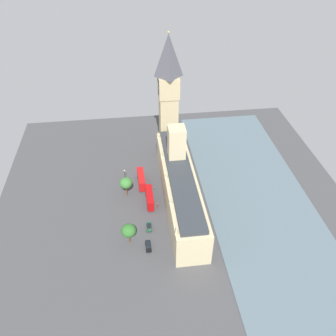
{
  "coord_description": "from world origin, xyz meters",
  "views": [
    {
      "loc": [
        14.22,
        93.45,
        91.88
      ],
      "look_at": [
        1.0,
        -11.67,
        7.65
      ],
      "focal_mm": 36.97,
      "sensor_mm": 36.0,
      "label": 1
    }
  ],
  "objects_px": {
    "plane_tree_opposite_hall": "(129,231)",
    "car_black_leading": "(148,246)",
    "clock_tower": "(168,96)",
    "pedestrian_trailing": "(158,205)",
    "double_decker_bus_corner": "(150,198)",
    "parliament_building": "(180,185)",
    "double_decker_bus_near_tower": "(141,179)",
    "plane_tree_under_trees": "(126,183)",
    "street_lamp_kerbside": "(125,174)",
    "car_dark_green_by_river_gate": "(149,227)",
    "pedestrian_midblock": "(155,188)"
  },
  "relations": [
    {
      "from": "plane_tree_opposite_hall",
      "to": "car_black_leading",
      "type": "bearing_deg",
      "value": 152.78
    },
    {
      "from": "clock_tower",
      "to": "pedestrian_trailing",
      "type": "height_order",
      "value": "clock_tower"
    },
    {
      "from": "plane_tree_opposite_hall",
      "to": "double_decker_bus_corner",
      "type": "bearing_deg",
      "value": -114.8
    },
    {
      "from": "parliament_building",
      "to": "double_decker_bus_near_tower",
      "type": "height_order",
      "value": "parliament_building"
    },
    {
      "from": "plane_tree_opposite_hall",
      "to": "plane_tree_under_trees",
      "type": "bearing_deg",
      "value": -89.66
    },
    {
      "from": "pedestrian_trailing",
      "to": "street_lamp_kerbside",
      "type": "height_order",
      "value": "street_lamp_kerbside"
    },
    {
      "from": "parliament_building",
      "to": "plane_tree_opposite_hall",
      "type": "height_order",
      "value": "parliament_building"
    },
    {
      "from": "clock_tower",
      "to": "plane_tree_opposite_hall",
      "type": "height_order",
      "value": "clock_tower"
    },
    {
      "from": "parliament_building",
      "to": "car_dark_green_by_river_gate",
      "type": "xyz_separation_m",
      "value": [
        12.62,
        12.87,
        -6.75
      ]
    },
    {
      "from": "car_black_leading",
      "to": "pedestrian_midblock",
      "type": "bearing_deg",
      "value": -100.67
    },
    {
      "from": "plane_tree_opposite_hall",
      "to": "street_lamp_kerbside",
      "type": "distance_m",
      "value": 31.14
    },
    {
      "from": "pedestrian_trailing",
      "to": "plane_tree_under_trees",
      "type": "relative_size",
      "value": 0.21
    },
    {
      "from": "plane_tree_under_trees",
      "to": "plane_tree_opposite_hall",
      "type": "bearing_deg",
      "value": 90.34
    },
    {
      "from": "double_decker_bus_corner",
      "to": "plane_tree_under_trees",
      "type": "height_order",
      "value": "plane_tree_under_trees"
    },
    {
      "from": "plane_tree_under_trees",
      "to": "parliament_building",
      "type": "bearing_deg",
      "value": 164.42
    },
    {
      "from": "double_decker_bus_near_tower",
      "to": "street_lamp_kerbside",
      "type": "bearing_deg",
      "value": -18.82
    },
    {
      "from": "double_decker_bus_corner",
      "to": "street_lamp_kerbside",
      "type": "bearing_deg",
      "value": -56.56
    },
    {
      "from": "plane_tree_opposite_hall",
      "to": "street_lamp_kerbside",
      "type": "xyz_separation_m",
      "value": [
        0.53,
        -31.11,
        -1.32
      ]
    },
    {
      "from": "clock_tower",
      "to": "street_lamp_kerbside",
      "type": "bearing_deg",
      "value": 43.78
    },
    {
      "from": "car_black_leading",
      "to": "plane_tree_under_trees",
      "type": "height_order",
      "value": "plane_tree_under_trees"
    },
    {
      "from": "pedestrian_midblock",
      "to": "street_lamp_kerbside",
      "type": "distance_m",
      "value": 13.5
    },
    {
      "from": "double_decker_bus_corner",
      "to": "plane_tree_opposite_hall",
      "type": "xyz_separation_m",
      "value": [
        8.3,
        17.98,
        3.09
      ]
    },
    {
      "from": "double_decker_bus_corner",
      "to": "plane_tree_opposite_hall",
      "type": "height_order",
      "value": "plane_tree_opposite_hall"
    },
    {
      "from": "car_black_leading",
      "to": "pedestrian_trailing",
      "type": "distance_m",
      "value": 19.22
    },
    {
      "from": "clock_tower",
      "to": "plane_tree_under_trees",
      "type": "bearing_deg",
      "value": 53.8
    },
    {
      "from": "double_decker_bus_corner",
      "to": "pedestrian_trailing",
      "type": "xyz_separation_m",
      "value": [
        -2.76,
        2.53,
        -1.87
      ]
    },
    {
      "from": "car_black_leading",
      "to": "double_decker_bus_near_tower",
      "type": "bearing_deg",
      "value": -90.47
    },
    {
      "from": "car_dark_green_by_river_gate",
      "to": "car_black_leading",
      "type": "height_order",
      "value": "same"
    },
    {
      "from": "pedestrian_trailing",
      "to": "street_lamp_kerbside",
      "type": "bearing_deg",
      "value": -36.57
    },
    {
      "from": "double_decker_bus_corner",
      "to": "street_lamp_kerbside",
      "type": "height_order",
      "value": "street_lamp_kerbside"
    },
    {
      "from": "pedestrian_midblock",
      "to": "plane_tree_opposite_hall",
      "type": "relative_size",
      "value": 0.19
    },
    {
      "from": "parliament_building",
      "to": "double_decker_bus_near_tower",
      "type": "bearing_deg",
      "value": -39.22
    },
    {
      "from": "car_dark_green_by_river_gate",
      "to": "parliament_building",
      "type": "bearing_deg",
      "value": 47.74
    },
    {
      "from": "parliament_building",
      "to": "pedestrian_trailing",
      "type": "relative_size",
      "value": 34.24
    },
    {
      "from": "street_lamp_kerbside",
      "to": "car_black_leading",
      "type": "bearing_deg",
      "value": 100.87
    },
    {
      "from": "car_dark_green_by_river_gate",
      "to": "pedestrian_midblock",
      "type": "xyz_separation_m",
      "value": [
        -4.0,
        -19.95,
        -0.2
      ]
    },
    {
      "from": "car_black_leading",
      "to": "pedestrian_midblock",
      "type": "xyz_separation_m",
      "value": [
        -4.92,
        -28.17,
        -0.2
      ]
    },
    {
      "from": "street_lamp_kerbside",
      "to": "plane_tree_under_trees",
      "type": "bearing_deg",
      "value": 92.91
    },
    {
      "from": "clock_tower",
      "to": "plane_tree_opposite_hall",
      "type": "relative_size",
      "value": 6.76
    },
    {
      "from": "double_decker_bus_corner",
      "to": "double_decker_bus_near_tower",
      "type": "bearing_deg",
      "value": -78.21
    },
    {
      "from": "car_dark_green_by_river_gate",
      "to": "pedestrian_midblock",
      "type": "relative_size",
      "value": 2.73
    },
    {
      "from": "pedestrian_trailing",
      "to": "plane_tree_opposite_hall",
      "type": "height_order",
      "value": "plane_tree_opposite_hall"
    },
    {
      "from": "clock_tower",
      "to": "plane_tree_opposite_hall",
      "type": "xyz_separation_m",
      "value": [
        19.48,
        50.29,
        -21.8
      ]
    },
    {
      "from": "double_decker_bus_near_tower",
      "to": "car_black_leading",
      "type": "xyz_separation_m",
      "value": [
        -0.17,
        32.28,
        -1.75
      ]
    },
    {
      "from": "car_black_leading",
      "to": "pedestrian_midblock",
      "type": "distance_m",
      "value": 28.59
    },
    {
      "from": "car_dark_green_by_river_gate",
      "to": "plane_tree_opposite_hall",
      "type": "xyz_separation_m",
      "value": [
        6.96,
        5.11,
        4.84
      ]
    },
    {
      "from": "pedestrian_trailing",
      "to": "parliament_building",
      "type": "bearing_deg",
      "value": -146.47
    },
    {
      "from": "double_decker_bus_corner",
      "to": "car_black_leading",
      "type": "bearing_deg",
      "value": 83.39
    },
    {
      "from": "double_decker_bus_corner",
      "to": "pedestrian_midblock",
      "type": "distance_m",
      "value": 7.81
    },
    {
      "from": "double_decker_bus_near_tower",
      "to": "car_black_leading",
      "type": "height_order",
      "value": "double_decker_bus_near_tower"
    }
  ]
}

